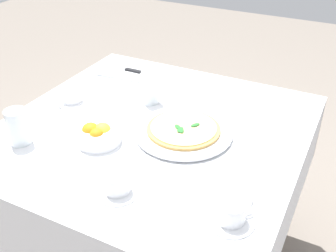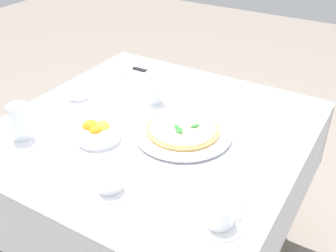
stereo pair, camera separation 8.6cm
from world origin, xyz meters
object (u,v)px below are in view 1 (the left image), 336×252
napkin_folded (124,72)px  coffee_cup_center_back (72,97)px  coffee_cup_near_right (231,213)px  water_glass_far_right (150,90)px  pizza (184,128)px  dinner_knife (123,69)px  coffee_cup_near_left (117,184)px  water_glass_back_corner (18,128)px  pizza_plate (183,132)px  citrus_bowl (98,135)px

napkin_folded → coffee_cup_center_back: bearing=79.2°
coffee_cup_near_right → water_glass_far_right: 0.69m
pizza → dinner_knife: size_ratio=1.31×
coffee_cup_near_left → water_glass_back_corner: size_ratio=1.06×
coffee_cup_near_left → water_glass_far_right: (0.18, -0.51, 0.02)m
pizza_plate → coffee_cup_near_left: 0.36m
water_glass_back_corner → citrus_bowl: water_glass_back_corner is taller
coffee_cup_center_back → dinner_knife: coffee_cup_center_back is taller
coffee_cup_near_right → citrus_bowl: bearing=-16.1°
coffee_cup_near_right → napkin_folded: 1.00m
pizza → dinner_knife: (0.46, -0.34, -0.00)m
pizza_plate → citrus_bowl: 0.29m
napkin_folded → coffee_cup_near_left: bearing=116.3°
pizza_plate → citrus_bowl: bearing=35.4°
coffee_cup_near_left → citrus_bowl: citrus_bowl is taller
citrus_bowl → water_glass_far_right: bearing=-93.9°
pizza → citrus_bowl: bearing=35.4°
coffee_cup_center_back → coffee_cup_near_left: coffee_cup_near_left is taller
dinner_knife → pizza_plate: bearing=143.5°
pizza_plate → coffee_cup_near_right: (-0.29, 0.32, 0.02)m
water_glass_back_corner → napkin_folded: (-0.01, -0.63, -0.05)m
pizza_plate → water_glass_back_corner: water_glass_back_corner is taller
pizza → coffee_cup_center_back: coffee_cup_center_back is taller
coffee_cup_near_left → dinner_knife: bearing=-59.0°
dinner_knife → citrus_bowl: size_ratio=1.30×
pizza → coffee_cup_near_left: 0.36m
dinner_knife → water_glass_far_right: bearing=142.6°
water_glass_far_right → dinner_knife: size_ratio=0.64×
coffee_cup_center_back → napkin_folded: coffee_cup_center_back is taller
coffee_cup_near_right → water_glass_back_corner: bearing=-2.3°
napkin_folded → pizza: bearing=138.8°
coffee_cup_near_right → citrus_bowl: 0.55m
coffee_cup_near_right → napkin_folded: coffee_cup_near_right is taller
pizza_plate → coffee_cup_near_right: coffee_cup_near_right is taller
pizza → citrus_bowl: citrus_bowl is taller
napkin_folded → citrus_bowl: (-0.22, 0.51, 0.02)m
pizza → water_glass_far_right: size_ratio=2.06×
pizza → water_glass_far_right: 0.27m
citrus_bowl → coffee_cup_near_right: bearing=163.9°
coffee_cup_near_right → coffee_cup_center_back: size_ratio=1.00×
pizza_plate → coffee_cup_near_right: 0.43m
coffee_cup_near_right → napkin_folded: size_ratio=0.57×
pizza → coffee_cup_near_left: bearing=83.4°
citrus_bowl → pizza: bearing=-144.6°
coffee_cup_near_right → coffee_cup_near_left: coffee_cup_near_left is taller
pizza → citrus_bowl: (0.24, 0.17, 0.00)m
water_glass_far_right → pizza_plate: bearing=144.5°
water_glass_far_right → napkin_folded: (0.24, -0.19, -0.04)m
pizza → water_glass_back_corner: size_ratio=2.08×
pizza_plate → napkin_folded: size_ratio=1.49×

